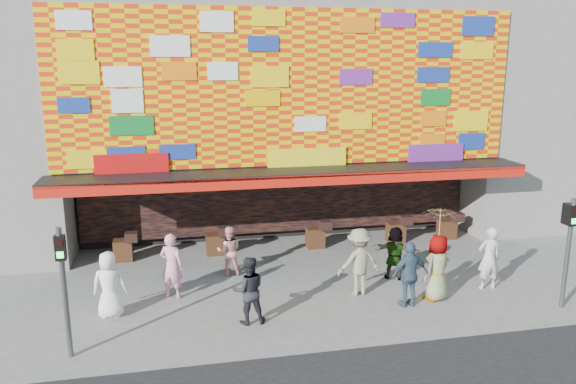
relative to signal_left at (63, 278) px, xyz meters
name	(u,v)px	position (x,y,z in m)	size (l,w,h in m)	color
ground	(322,304)	(6.20, 1.50, -1.86)	(90.00, 90.00, 0.00)	slate
shop_building	(269,91)	(6.20, 9.68, 3.37)	(15.20, 9.40, 10.00)	gray
neighbor_right	(568,70)	(19.20, 9.50, 4.14)	(11.00, 8.00, 12.00)	gray
signal_left	(63,278)	(0.00, 0.00, 0.00)	(0.22, 0.20, 3.00)	#59595B
signal_right	(569,241)	(12.40, 0.00, 0.00)	(0.22, 0.20, 3.00)	#59595B
ped_a	(109,284)	(0.70, 1.91, -0.99)	(0.85, 0.55, 1.74)	white
ped_b	(172,266)	(2.26, 2.81, -0.94)	(0.67, 0.44, 1.84)	pink
ped_c	(249,290)	(4.12, 0.84, -0.99)	(0.84, 0.66, 1.74)	#222228
ped_d	(359,262)	(7.37, 1.94, -0.90)	(1.24, 0.71, 1.92)	gray
ped_e	(410,274)	(8.44, 0.93, -0.96)	(1.05, 0.44, 1.79)	#3A5266
ped_f	(395,253)	(8.81, 2.84, -1.05)	(1.50, 0.48, 1.61)	gray
ped_g	(437,268)	(9.34, 1.16, -0.94)	(0.90, 0.59, 1.85)	gray
ped_h	(489,258)	(11.14, 1.58, -0.94)	(0.67, 0.44, 1.84)	silver
ped_i	(229,251)	(3.98, 4.15, -1.09)	(0.75, 0.58, 1.54)	pink
parasol	(440,225)	(9.34, 1.16, 0.29)	(1.09, 1.11, 1.84)	#FFE7A0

